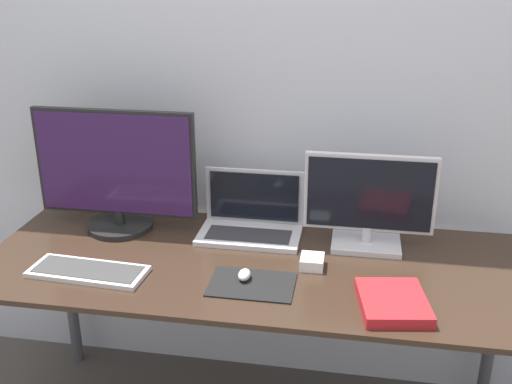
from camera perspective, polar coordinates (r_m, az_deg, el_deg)
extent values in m
cube|color=silver|center=(2.21, 1.92, 10.89)|extent=(7.00, 0.05, 2.50)
cube|color=#332319|center=(1.98, 0.01, -6.85)|extent=(1.81, 0.72, 0.02)
cylinder|color=#47474C|center=(2.67, -17.34, -8.81)|extent=(0.05, 0.05, 0.70)
cylinder|color=#47474C|center=(2.47, 21.61, -11.99)|extent=(0.05, 0.05, 0.70)
cylinder|color=black|center=(2.26, -12.79, -3.14)|extent=(0.24, 0.24, 0.02)
cylinder|color=black|center=(2.25, -12.86, -2.32)|extent=(0.04, 0.04, 0.05)
cube|color=black|center=(2.18, -13.25, 2.70)|extent=(0.59, 0.02, 0.39)
cube|color=#331947|center=(2.17, -13.38, 2.59)|extent=(0.56, 0.01, 0.36)
cube|color=silver|center=(2.11, 10.42, -4.88)|extent=(0.23, 0.16, 0.02)
cylinder|color=silver|center=(2.09, 10.49, -3.96)|extent=(0.04, 0.04, 0.05)
cube|color=silver|center=(2.04, 10.77, -0.10)|extent=(0.44, 0.02, 0.27)
cube|color=black|center=(2.02, 10.77, -0.24)|extent=(0.41, 0.01, 0.24)
cube|color=silver|center=(2.13, -0.63, -4.16)|extent=(0.36, 0.21, 0.02)
cube|color=#2D2D33|center=(2.12, -0.71, -4.08)|extent=(0.30, 0.11, 0.00)
cube|color=silver|center=(2.19, -0.14, -0.35)|extent=(0.36, 0.01, 0.20)
cube|color=black|center=(2.18, -0.18, -0.44)|extent=(0.33, 0.00, 0.18)
cube|color=silver|center=(1.97, -15.70, -7.31)|extent=(0.38, 0.16, 0.02)
cube|color=#383838|center=(1.97, -15.72, -7.08)|extent=(0.35, 0.13, 0.00)
cube|color=black|center=(1.84, -0.38, -8.78)|extent=(0.26, 0.18, 0.00)
ellipsoid|color=silver|center=(1.86, -1.11, -7.89)|extent=(0.04, 0.06, 0.03)
cube|color=red|center=(1.77, 12.91, -10.20)|extent=(0.22, 0.25, 0.03)
cube|color=white|center=(1.77, 12.91, -10.20)|extent=(0.21, 0.25, 0.03)
cube|color=white|center=(1.94, 5.36, -6.64)|extent=(0.07, 0.08, 0.04)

